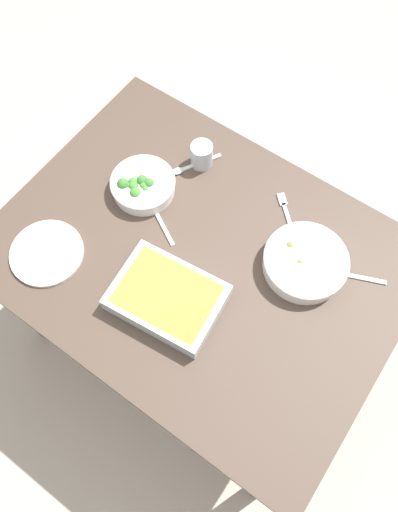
{
  "coord_description": "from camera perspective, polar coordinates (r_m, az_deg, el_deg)",
  "views": [
    {
      "loc": [
        -0.36,
        0.51,
        2.08
      ],
      "look_at": [
        0.0,
        0.0,
        0.74
      ],
      "focal_mm": 34.9,
      "sensor_mm": 36.0,
      "label": 1
    }
  ],
  "objects": [
    {
      "name": "spoon_by_broccoli",
      "position": [
        1.55,
        -4.75,
        4.63
      ],
      "size": [
        0.16,
        0.1,
        0.01
      ],
      "color": "silver",
      "rests_on": "dining_table"
    },
    {
      "name": "ground_plane",
      "position": [
        2.18,
        0.0,
        -8.3
      ],
      "size": [
        6.0,
        6.0,
        0.0
      ],
      "primitive_type": "plane",
      "color": "#B2A899"
    },
    {
      "name": "baking_dish",
      "position": [
        1.4,
        -3.67,
        -4.71
      ],
      "size": [
        0.32,
        0.25,
        0.06
      ],
      "color": "silver",
      "rests_on": "dining_table"
    },
    {
      "name": "fork_on_table",
      "position": [
        1.57,
        10.0,
        4.82
      ],
      "size": [
        0.14,
        0.13,
        0.01
      ],
      "color": "silver",
      "rests_on": "dining_table"
    },
    {
      "name": "side_plate",
      "position": [
        1.55,
        -17.05,
        0.34
      ],
      "size": [
        0.22,
        0.22,
        0.01
      ],
      "primitive_type": "cylinder",
      "color": "white",
      "rests_on": "dining_table"
    },
    {
      "name": "spoon_by_stew",
      "position": [
        1.52,
        16.67,
        -2.09
      ],
      "size": [
        0.17,
        0.09,
        0.01
      ],
      "color": "silver",
      "rests_on": "dining_table"
    },
    {
      "name": "spoon_spare",
      "position": [
        1.64,
        -1.09,
        10.2
      ],
      "size": [
        0.1,
        0.16,
        0.01
      ],
      "color": "silver",
      "rests_on": "dining_table"
    },
    {
      "name": "dining_table",
      "position": [
        1.57,
        0.0,
        -1.4
      ],
      "size": [
        1.2,
        0.9,
        0.74
      ],
      "color": "#4C3D33",
      "rests_on": "ground_plane"
    },
    {
      "name": "drink_cup",
      "position": [
        1.62,
        0.31,
        11.42
      ],
      "size": [
        0.07,
        0.07,
        0.08
      ],
      "color": "#B2BCC6",
      "rests_on": "dining_table"
    },
    {
      "name": "stew_bowl",
      "position": [
        1.47,
        12.08,
        -0.7
      ],
      "size": [
        0.25,
        0.25,
        0.06
      ],
      "color": "white",
      "rests_on": "dining_table"
    },
    {
      "name": "broccoli_bowl",
      "position": [
        1.58,
        -6.5,
        8.11
      ],
      "size": [
        0.21,
        0.21,
        0.07
      ],
      "color": "white",
      "rests_on": "dining_table"
    }
  ]
}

